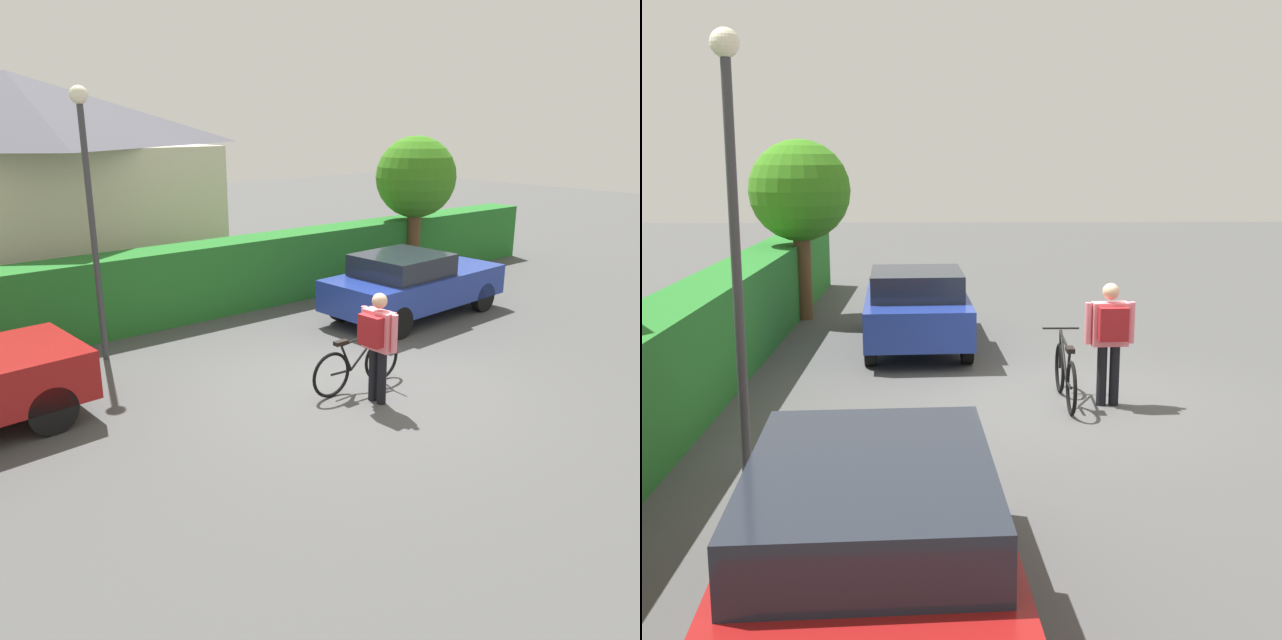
{
  "view_description": "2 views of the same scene",
  "coord_description": "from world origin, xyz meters",
  "views": [
    {
      "loc": [
        -6.18,
        -6.65,
        3.9
      ],
      "look_at": [
        -0.39,
        0.48,
        1.05
      ],
      "focal_mm": 36.32,
      "sensor_mm": 36.0,
      "label": 1
    },
    {
      "loc": [
        -10.67,
        1.64,
        3.24
      ],
      "look_at": [
        -1.02,
        1.42,
        1.32
      ],
      "focal_mm": 46.98,
      "sensor_mm": 36.0,
      "label": 2
    }
  ],
  "objects": [
    {
      "name": "ground_plane",
      "position": [
        0.0,
        0.0,
        0.0
      ],
      "size": [
        60.0,
        60.0,
        0.0
      ],
      "primitive_type": "plane",
      "color": "#474747"
    },
    {
      "name": "person_rider",
      "position": [
        -0.17,
        -0.51,
        0.98
      ],
      "size": [
        0.37,
        0.66,
        1.62
      ],
      "color": "black",
      "rests_on": "ground"
    },
    {
      "name": "tree_kerbside",
      "position": [
        5.84,
        4.43,
        2.5
      ],
      "size": [
        1.97,
        1.97,
        3.53
      ],
      "color": "brown",
      "rests_on": "ground"
    },
    {
      "name": "bicycle",
      "position": [
        -0.03,
        0.04,
        0.38
      ],
      "size": [
        1.71,
        0.5,
        0.92
      ],
      "color": "black",
      "rests_on": "ground"
    },
    {
      "name": "parked_car_far",
      "position": [
        3.35,
        2.1,
        0.71
      ],
      "size": [
        4.05,
        1.91,
        1.36
      ],
      "color": "navy",
      "rests_on": "ground"
    },
    {
      "name": "street_lamp",
      "position": [
        -2.5,
        3.67,
        2.83
      ],
      "size": [
        0.28,
        0.28,
        4.4
      ],
      "color": "#38383D",
      "rests_on": "ground"
    },
    {
      "name": "parked_car_near",
      "position": [
        -5.58,
        2.1,
        0.76
      ],
      "size": [
        4.21,
        1.93,
        1.4
      ],
      "color": "maroon",
      "rests_on": "ground"
    },
    {
      "name": "hedge_row",
      "position": [
        0.0,
        4.94,
        0.74
      ],
      "size": [
        20.56,
        0.9,
        1.48
      ],
      "primitive_type": "cube",
      "color": "#236B26",
      "rests_on": "ground"
    }
  ]
}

